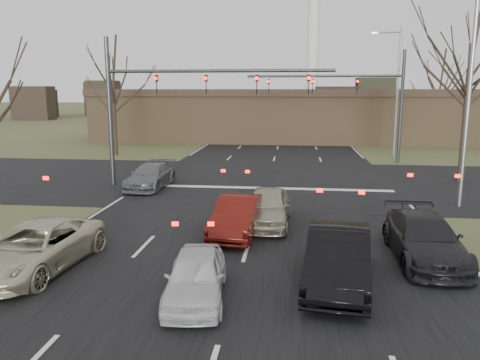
# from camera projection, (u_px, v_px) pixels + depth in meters

# --- Properties ---
(ground) EXTENTS (360.00, 360.00, 0.00)m
(ground) POSITION_uv_depth(u_px,v_px,m) (235.00, 289.00, 12.51)
(ground) COLOR #414B28
(ground) RESTS_ON ground
(road_main) EXTENTS (14.00, 300.00, 0.02)m
(road_main) POSITION_uv_depth(u_px,v_px,m) (284.00, 125.00, 71.03)
(road_main) COLOR black
(road_main) RESTS_ON ground
(road_cross) EXTENTS (200.00, 14.00, 0.02)m
(road_cross) POSITION_uv_depth(u_px,v_px,m) (267.00, 181.00, 27.14)
(road_cross) COLOR black
(road_cross) RESTS_ON ground
(building) EXTENTS (42.40, 10.40, 5.30)m
(building) POSITION_uv_depth(u_px,v_px,m) (300.00, 115.00, 48.84)
(building) COLOR olive
(building) RESTS_ON ground
(mast_arm_near) EXTENTS (12.12, 0.24, 8.00)m
(mast_arm_near) POSITION_uv_depth(u_px,v_px,m) (168.00, 93.00, 24.82)
(mast_arm_near) COLOR #383A3D
(mast_arm_near) RESTS_ON ground
(mast_arm_far) EXTENTS (11.12, 0.24, 8.00)m
(mast_arm_far) POSITION_uv_depth(u_px,v_px,m) (361.00, 93.00, 33.30)
(mast_arm_far) COLOR #383A3D
(mast_arm_far) RESTS_ON ground
(streetlight_right_near) EXTENTS (2.34, 0.25, 10.00)m
(streetlight_right_near) POSITION_uv_depth(u_px,v_px,m) (466.00, 81.00, 20.21)
(streetlight_right_near) COLOR gray
(streetlight_right_near) RESTS_ON ground
(streetlight_right_far) EXTENTS (2.34, 0.25, 10.00)m
(streetlight_right_far) POSITION_uv_depth(u_px,v_px,m) (395.00, 85.00, 36.74)
(streetlight_right_far) COLOR gray
(streetlight_right_far) RESTS_ON ground
(tree_right_near) EXTENTS (6.90, 6.90, 11.50)m
(tree_right_near) POSITION_uv_depth(u_px,v_px,m) (474.00, 21.00, 25.19)
(tree_right_near) COLOR black
(tree_right_near) RESTS_ON ground
(tree_left_far) EXTENTS (5.70, 5.70, 9.50)m
(tree_left_far) POSITION_uv_depth(u_px,v_px,m) (112.00, 63.00, 36.97)
(tree_left_far) COLOR black
(tree_left_far) RESTS_ON ground
(tree_right_far) EXTENTS (5.40, 5.40, 9.00)m
(tree_right_far) POSITION_uv_depth(u_px,v_px,m) (441.00, 71.00, 43.64)
(tree_right_far) COLOR black
(tree_right_far) RESTS_ON ground
(car_silver_suv) EXTENTS (2.71, 5.14, 1.38)m
(car_silver_suv) POSITION_uv_depth(u_px,v_px,m) (35.00, 247.00, 13.69)
(car_silver_suv) COLOR #C0B99B
(car_silver_suv) RESTS_ON ground
(car_white_sedan) EXTENTS (1.83, 3.74, 1.23)m
(car_white_sedan) POSITION_uv_depth(u_px,v_px,m) (196.00, 276.00, 11.79)
(car_white_sedan) COLOR silver
(car_white_sedan) RESTS_ON ground
(car_black_hatch) EXTENTS (2.16, 4.84, 1.54)m
(car_black_hatch) POSITION_uv_depth(u_px,v_px,m) (338.00, 257.00, 12.66)
(car_black_hatch) COLOR black
(car_black_hatch) RESTS_ON ground
(car_charcoal_sedan) EXTENTS (1.94, 4.77, 1.38)m
(car_charcoal_sedan) POSITION_uv_depth(u_px,v_px,m) (424.00, 238.00, 14.52)
(car_charcoal_sedan) COLOR black
(car_charcoal_sedan) RESTS_ON ground
(car_grey_ahead) EXTENTS (2.03, 4.56, 1.30)m
(car_grey_ahead) POSITION_uv_depth(u_px,v_px,m) (151.00, 176.00, 25.28)
(car_grey_ahead) COLOR slate
(car_grey_ahead) RESTS_ON ground
(car_red_ahead) EXTENTS (1.79, 4.31, 1.39)m
(car_red_ahead) POSITION_uv_depth(u_px,v_px,m) (238.00, 216.00, 17.10)
(car_red_ahead) COLOR #4D0F0B
(car_red_ahead) RESTS_ON ground
(car_silver_ahead) EXTENTS (1.80, 4.30, 1.46)m
(car_silver_ahead) POSITION_uv_depth(u_px,v_px,m) (267.00, 207.00, 18.28)
(car_silver_ahead) COLOR #A19D82
(car_silver_ahead) RESTS_ON ground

